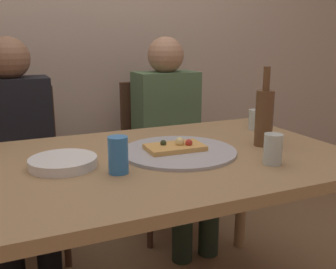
# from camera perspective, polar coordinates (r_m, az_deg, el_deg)

# --- Properties ---
(back_wall) EXTENTS (6.00, 0.10, 2.60)m
(back_wall) POSITION_cam_1_polar(r_m,az_deg,el_deg) (2.60, -13.81, 16.71)
(back_wall) COLOR #BCA893
(back_wall) RESTS_ON ground_plane
(dining_table) EXTENTS (1.53, 0.91, 0.73)m
(dining_table) POSITION_cam_1_polar(r_m,az_deg,el_deg) (1.45, -3.04, -6.28)
(dining_table) COLOR #99754C
(dining_table) RESTS_ON ground_plane
(pizza_tray) EXTENTS (0.44, 0.44, 0.01)m
(pizza_tray) POSITION_cam_1_polar(r_m,az_deg,el_deg) (1.49, 1.56, -2.50)
(pizza_tray) COLOR #ADADB2
(pizza_tray) RESTS_ON dining_table
(pizza_slice_last) EXTENTS (0.22, 0.14, 0.05)m
(pizza_slice_last) POSITION_cam_1_polar(r_m,az_deg,el_deg) (1.49, 1.12, -1.79)
(pizza_slice_last) COLOR tan
(pizza_slice_last) RESTS_ON pizza_tray
(beer_bottle) EXTENTS (0.07, 0.07, 0.32)m
(beer_bottle) POSITION_cam_1_polar(r_m,az_deg,el_deg) (1.61, 13.97, 2.64)
(beer_bottle) COLOR brown
(beer_bottle) RESTS_ON dining_table
(tumbler_near) EXTENTS (0.07, 0.07, 0.11)m
(tumbler_near) POSITION_cam_1_polar(r_m,az_deg,el_deg) (1.39, 15.17, -2.09)
(tumbler_near) COLOR #B7C6BC
(tumbler_near) RESTS_ON dining_table
(tumbler_far) EXTENTS (0.07, 0.07, 0.10)m
(tumbler_far) POSITION_cam_1_polar(r_m,az_deg,el_deg) (1.90, 12.71, 2.14)
(tumbler_far) COLOR #B7C6BC
(tumbler_far) RESTS_ON dining_table
(soda_can) EXTENTS (0.07, 0.07, 0.12)m
(soda_can) POSITION_cam_1_polar(r_m,az_deg,el_deg) (1.26, -7.34, -3.00)
(soda_can) COLOR #337AC1
(soda_can) RESTS_ON dining_table
(plate_stack) EXTENTS (0.23, 0.23, 0.03)m
(plate_stack) POSITION_cam_1_polar(r_m,az_deg,el_deg) (1.37, -15.17, -3.96)
(plate_stack) COLOR white
(plate_stack) RESTS_ON dining_table
(chair_left) EXTENTS (0.44, 0.44, 0.90)m
(chair_left) POSITION_cam_1_polar(r_m,az_deg,el_deg) (2.23, -21.20, -3.83)
(chair_left) COLOR #472D1E
(chair_left) RESTS_ON ground_plane
(chair_right) EXTENTS (0.44, 0.44, 0.90)m
(chair_right) POSITION_cam_1_polar(r_m,az_deg,el_deg) (2.40, -0.90, -1.59)
(chair_right) COLOR #472D1E
(chair_right) RESTS_ON ground_plane
(guest_in_sweater) EXTENTS (0.36, 0.56, 1.17)m
(guest_in_sweater) POSITION_cam_1_polar(r_m,az_deg,el_deg) (2.05, -21.27, -1.64)
(guest_in_sweater) COLOR black
(guest_in_sweater) RESTS_ON ground_plane
(guest_in_beanie) EXTENTS (0.36, 0.56, 1.17)m
(guest_in_beanie) POSITION_cam_1_polar(r_m,az_deg,el_deg) (2.24, 0.60, 0.61)
(guest_in_beanie) COLOR #4C6B47
(guest_in_beanie) RESTS_ON ground_plane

